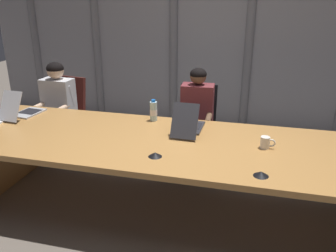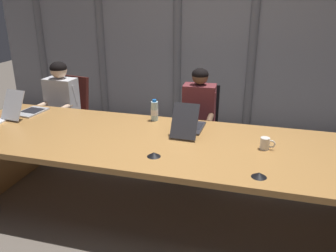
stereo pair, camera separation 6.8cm
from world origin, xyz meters
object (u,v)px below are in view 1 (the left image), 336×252
object	(u,v)px
laptop_left_mid	(189,125)
office_chair_left_mid	(196,136)
office_chair_left_end	(65,123)
conference_mic_right_side	(155,155)
person_left_end	(55,103)
conference_mic_middle	(261,174)
coffee_mug_near	(266,143)
water_bottle_primary	(154,111)
person_left_mid	(196,116)
laptop_left_end	(23,111)

from	to	relation	value
laptop_left_mid	office_chair_left_mid	bearing A→B (deg)	5.33
laptop_left_mid	office_chair_left_end	bearing A→B (deg)	67.29
office_chair_left_mid	conference_mic_right_side	size ratio (longest dim) A/B	8.47
person_left_end	conference_mic_middle	bearing A→B (deg)	63.45
office_chair_left_mid	conference_mic_right_side	distance (m)	1.45
coffee_mug_near	conference_mic_middle	distance (m)	0.50
conference_mic_middle	water_bottle_primary	bearing A→B (deg)	138.95
coffee_mug_near	conference_mic_middle	bearing A→B (deg)	-93.87
office_chair_left_end	person_left_mid	bearing A→B (deg)	94.09
laptop_left_mid	coffee_mug_near	distance (m)	0.73
office_chair_left_end	coffee_mug_near	distance (m)	2.70
conference_mic_middle	office_chair_left_mid	bearing A→B (deg)	115.30
person_left_mid	conference_mic_middle	distance (m)	1.52
person_left_mid	coffee_mug_near	bearing A→B (deg)	37.45
laptop_left_mid	water_bottle_primary	distance (m)	0.45
laptop_left_end	office_chair_left_mid	world-z (taller)	laptop_left_end
laptop_left_end	office_chair_left_end	world-z (taller)	laptop_left_end
water_bottle_primary	laptop_left_end	bearing A→B (deg)	-171.68
office_chair_left_mid	laptop_left_mid	bearing A→B (deg)	1.86
laptop_left_mid	office_chair_left_end	world-z (taller)	laptop_left_mid
person_left_end	water_bottle_primary	bearing A→B (deg)	75.04
laptop_left_mid	coffee_mug_near	world-z (taller)	laptop_left_mid
coffee_mug_near	conference_mic_right_side	bearing A→B (deg)	-155.93
laptop_left_mid	office_chair_left_end	xyz separation A→B (m)	(-1.78, 0.79, -0.43)
person_left_mid	conference_mic_middle	size ratio (longest dim) A/B	10.67
laptop_left_mid	conference_mic_right_side	xyz separation A→B (m)	(-0.15, -0.60, -0.04)
water_bottle_primary	conference_mic_right_side	xyz separation A→B (m)	(0.25, -0.80, -0.08)
laptop_left_mid	conference_mic_middle	distance (m)	0.98
coffee_mug_near	conference_mic_middle	world-z (taller)	coffee_mug_near
person_left_mid	conference_mic_middle	xyz separation A→B (m)	(0.69, -1.35, 0.08)
office_chair_left_end	office_chair_left_mid	xyz separation A→B (m)	(1.72, 0.00, -0.00)
water_bottle_primary	coffee_mug_near	size ratio (longest dim) A/B	1.76
office_chair_left_end	person_left_mid	distance (m)	1.78
laptop_left_end	person_left_mid	xyz separation A→B (m)	(1.73, 0.63, -0.12)
laptop_left_mid	person_left_end	distance (m)	1.90
person_left_end	water_bottle_primary	xyz separation A→B (m)	(1.39, -0.44, 0.15)
person_left_mid	conference_mic_right_side	size ratio (longest dim) A/B	10.67
coffee_mug_near	office_chair_left_end	bearing A→B (deg)	157.61
office_chair_left_mid	person_left_end	xyz separation A→B (m)	(-1.73, -0.16, 0.32)
office_chair_left_end	person_left_mid	xyz separation A→B (m)	(1.74, -0.16, 0.31)
laptop_left_mid	conference_mic_middle	bearing A→B (deg)	-136.39
laptop_left_end	laptop_left_mid	xyz separation A→B (m)	(1.77, 0.00, 0.00)
office_chair_left_end	person_left_end	size ratio (longest dim) A/B	0.80
office_chair_left_mid	person_left_end	bearing A→B (deg)	-87.08
office_chair_left_end	coffee_mug_near	bearing A→B (deg)	76.96
conference_mic_right_side	laptop_left_mid	bearing A→B (deg)	75.95
water_bottle_primary	conference_mic_middle	xyz separation A→B (m)	(1.06, -0.92, -0.08)
office_chair_left_mid	coffee_mug_near	world-z (taller)	office_chair_left_mid
person_left_mid	water_bottle_primary	bearing A→B (deg)	-42.99
office_chair_left_end	person_left_mid	size ratio (longest dim) A/B	0.79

